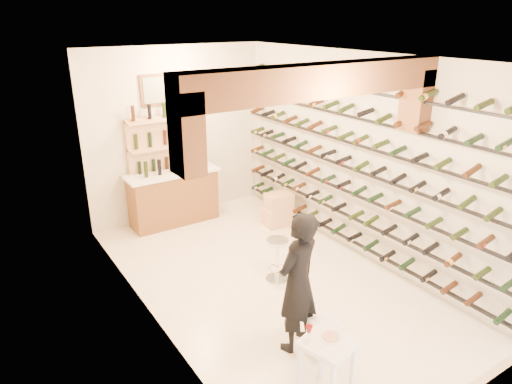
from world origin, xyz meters
TOP-DOWN VIEW (x-y plane):
  - ground at (0.00, 0.00)m, footprint 6.00×6.00m
  - room_shell at (0.00, -0.26)m, footprint 3.52×6.02m
  - wine_rack at (1.53, 0.00)m, footprint 0.32×5.70m
  - back_counter at (-0.30, 2.65)m, footprint 1.70×0.62m
  - back_shelving at (-0.30, 2.89)m, footprint 1.40×0.31m
  - tasting_table at (-0.78, -2.19)m, footprint 0.59×0.59m
  - white_stool at (-0.33, -1.66)m, footprint 0.37×0.37m
  - person at (-0.54, -1.38)m, footprint 0.72×0.58m
  - chrome_barstool at (0.12, -0.08)m, footprint 0.34×0.34m
  - crate_lower at (1.28, 1.49)m, footprint 0.58×0.43m
  - crate_upper at (1.28, 1.49)m, footprint 0.51×0.37m

SIDE VIEW (x-z plane):
  - ground at x=0.00m, z-range 0.00..0.00m
  - crate_lower at x=1.28m, z-range 0.00..0.33m
  - white_stool at x=-0.33m, z-range 0.00..0.40m
  - chrome_barstool at x=0.12m, z-range 0.05..0.71m
  - crate_upper at x=1.28m, z-range 0.33..0.61m
  - back_counter at x=-0.30m, z-range -0.11..1.18m
  - tasting_table at x=-0.78m, z-range 0.15..0.99m
  - person at x=-0.54m, z-range 0.00..1.71m
  - back_shelving at x=-0.30m, z-range -0.19..2.53m
  - wine_rack at x=1.53m, z-range 0.27..2.83m
  - room_shell at x=0.00m, z-range 0.65..3.86m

